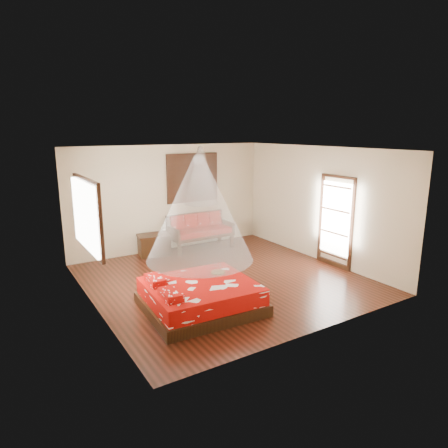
{
  "coord_description": "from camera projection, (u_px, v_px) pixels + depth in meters",
  "views": [
    {
      "loc": [
        -4.32,
        -6.96,
        3.18
      ],
      "look_at": [
        0.2,
        0.31,
        1.15
      ],
      "focal_mm": 32.0,
      "sensor_mm": 36.0,
      "label": 1
    }
  ],
  "objects": [
    {
      "name": "room",
      "position": [
        224.0,
        216.0,
        8.38
      ],
      "size": [
        5.54,
        5.54,
        2.84
      ],
      "color": "black",
      "rests_on": "ground"
    },
    {
      "name": "bed",
      "position": [
        200.0,
        296.0,
        7.19
      ],
      "size": [
        2.05,
        1.88,
        0.63
      ],
      "rotation": [
        0.0,
        0.0,
        -0.06
      ],
      "color": "black",
      "rests_on": "floor"
    },
    {
      "name": "daybed",
      "position": [
        199.0,
        229.0,
        10.9
      ],
      "size": [
        1.72,
        0.76,
        0.94
      ],
      "color": "black",
      "rests_on": "floor"
    },
    {
      "name": "storage_chest",
      "position": [
        154.0,
        245.0,
        10.34
      ],
      "size": [
        0.87,
        0.69,
        0.54
      ],
      "rotation": [
        0.0,
        0.0,
        -0.15
      ],
      "color": "black",
      "rests_on": "floor"
    },
    {
      "name": "shutter_panel",
      "position": [
        193.0,
        178.0,
        10.86
      ],
      "size": [
        1.52,
        0.06,
        1.32
      ],
      "color": "black",
      "rests_on": "wall_back"
    },
    {
      "name": "window_left",
      "position": [
        89.0,
        215.0,
        7.08
      ],
      "size": [
        0.1,
        1.74,
        1.34
      ],
      "color": "black",
      "rests_on": "wall_left"
    },
    {
      "name": "glazed_door",
      "position": [
        336.0,
        222.0,
        9.35
      ],
      "size": [
        0.08,
        1.02,
        2.16
      ],
      "color": "black",
      "rests_on": "floor"
    },
    {
      "name": "wine_tray",
      "position": [
        218.0,
        270.0,
        7.63
      ],
      "size": [
        0.27,
        0.27,
        0.22
      ],
      "rotation": [
        0.0,
        0.0,
        -0.38
      ],
      "color": "brown",
      "rests_on": "bed"
    },
    {
      "name": "mosquito_net_main",
      "position": [
        199.0,
        209.0,
        6.83
      ],
      "size": [
        1.87,
        1.87,
        1.8
      ],
      "primitive_type": "cone",
      "color": "white",
      "rests_on": "ceiling"
    },
    {
      "name": "mosquito_net_daybed",
      "position": [
        201.0,
        176.0,
        10.45
      ],
      "size": [
        0.9,
        0.9,
        1.5
      ],
      "primitive_type": "cone",
      "color": "white",
      "rests_on": "ceiling"
    }
  ]
}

